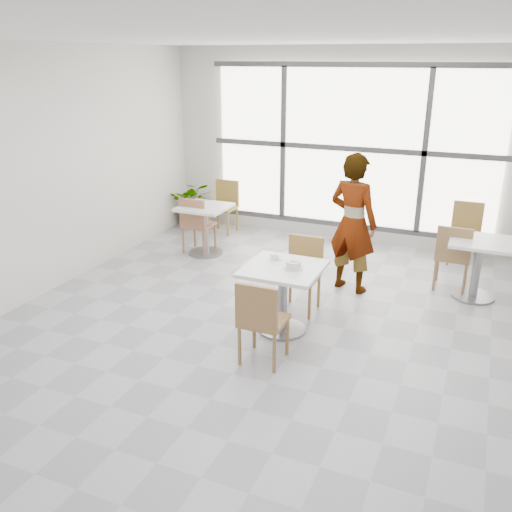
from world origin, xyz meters
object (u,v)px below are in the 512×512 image
at_px(bg_table_left, 205,223).
at_px(bg_chair_right_far, 466,228).
at_px(oatmeal_bowl, 294,265).
at_px(coffee_cup, 274,257).
at_px(plant_left, 192,204).
at_px(main_table, 283,287).
at_px(bg_table_right, 478,261).
at_px(bg_chair_left_far, 225,203).
at_px(bg_chair_right_near, 453,253).
at_px(chair_near, 261,318).
at_px(bg_chair_left_near, 196,222).
at_px(chair_far, 303,268).
at_px(person, 353,223).

xyz_separation_m(bg_table_left, bg_chair_right_far, (3.62, 1.20, 0.01)).
xyz_separation_m(oatmeal_bowl, coffee_cup, (-0.29, 0.17, -0.01)).
height_order(oatmeal_bowl, plant_left, oatmeal_bowl).
distance_m(main_table, coffee_cup, 0.35).
distance_m(bg_table_right, bg_chair_left_far, 4.25).
bearing_deg(bg_chair_right_near, oatmeal_bowl, 51.93).
xyz_separation_m(main_table, bg_chair_right_near, (1.59, 1.88, -0.02)).
relative_size(chair_near, bg_chair_left_near, 1.00).
xyz_separation_m(chair_far, bg_table_left, (-1.95, 1.23, -0.01)).
xyz_separation_m(oatmeal_bowl, person, (0.28, 1.42, 0.09)).
relative_size(bg_chair_right_near, bg_chair_right_far, 1.00).
bearing_deg(person, bg_chair_right_far, -110.44).
bearing_deg(oatmeal_bowl, main_table, 179.82).
relative_size(bg_chair_left_near, bg_chair_right_near, 1.00).
xyz_separation_m(chair_far, plant_left, (-2.84, 2.43, -0.10)).
height_order(bg_table_right, bg_chair_left_far, bg_chair_left_far).
bearing_deg(chair_far, bg_chair_left_near, 150.06).
xyz_separation_m(main_table, bg_chair_left_far, (-2.17, 3.02, -0.02)).
height_order(main_table, person, person).
bearing_deg(bg_chair_left_near, bg_table_left, -168.52).
distance_m(chair_near, bg_chair_left_far, 4.35).
distance_m(coffee_cup, bg_chair_left_far, 3.49).
bearing_deg(coffee_cup, bg_chair_left_near, 138.76).
bearing_deg(bg_chair_left_near, oatmeal_bowl, 139.92).
xyz_separation_m(main_table, oatmeal_bowl, (0.11, -0.00, 0.27)).
relative_size(chair_far, bg_chair_left_far, 1.00).
height_order(bg_table_left, bg_chair_left_near, bg_chair_left_near).
bearing_deg(oatmeal_bowl, bg_chair_right_near, 51.93).
bearing_deg(person, coffee_cup, 82.78).
bearing_deg(bg_chair_right_far, oatmeal_bowl, -116.97).
bearing_deg(bg_chair_right_near, plant_left, -15.03).
height_order(chair_near, bg_chair_right_near, same).
relative_size(person, bg_chair_left_near, 2.03).
bearing_deg(bg_table_left, oatmeal_bowl, -42.31).
xyz_separation_m(coffee_cup, bg_table_left, (-1.77, 1.70, -0.29)).
bearing_deg(bg_table_right, bg_chair_left_far, 162.80).
xyz_separation_m(bg_chair_right_near, bg_chair_right_far, (0.09, 1.19, 0.00)).
bearing_deg(bg_table_left, bg_chair_left_near, -168.52).
bearing_deg(person, bg_table_left, 6.30).
xyz_separation_m(person, plant_left, (-3.22, 1.65, -0.48)).
height_order(main_table, bg_chair_left_far, bg_chair_left_far).
bearing_deg(chair_far, chair_near, -88.37).
xyz_separation_m(chair_near, chair_far, (-0.04, 1.37, 0.00)).
distance_m(chair_near, chair_far, 1.37).
distance_m(oatmeal_bowl, bg_chair_left_far, 3.80).
bearing_deg(bg_table_left, chair_near, -52.61).
distance_m(main_table, bg_table_left, 2.69).
bearing_deg(main_table, bg_chair_left_near, 138.41).
bearing_deg(chair_far, bg_table_right, 30.69).
height_order(main_table, bg_table_left, same).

